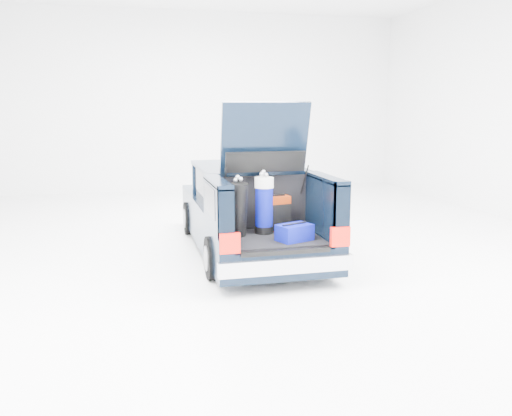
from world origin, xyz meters
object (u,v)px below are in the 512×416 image
object	(u,v)px
car	(248,211)
blue_golf_bag	(264,205)
red_suitcase	(278,213)
blue_duffel	(294,232)
black_golf_bag	(239,210)

from	to	relation	value
car	blue_golf_bag	size ratio (longest dim) A/B	5.06
red_suitcase	blue_duffel	size ratio (longest dim) A/B	1.00
red_suitcase	blue_duffel	xyz separation A→B (m)	(0.04, -0.66, -0.14)
black_golf_bag	blue_golf_bag	xyz separation A→B (m)	(0.40, 0.13, 0.03)
blue_golf_bag	black_golf_bag	bearing A→B (deg)	174.04
blue_golf_bag	blue_duffel	xyz separation A→B (m)	(0.30, -0.52, -0.30)
red_suitcase	black_golf_bag	distance (m)	0.72
black_golf_bag	blue_golf_bag	distance (m)	0.42
blue_golf_bag	blue_duffel	size ratio (longest dim) A/B	1.70
car	red_suitcase	world-z (taller)	car
car	blue_duffel	bearing A→B (deg)	-82.67
red_suitcase	blue_duffel	world-z (taller)	red_suitcase
red_suitcase	black_golf_bag	xyz separation A→B (m)	(-0.65, -0.27, 0.13)
red_suitcase	black_golf_bag	world-z (taller)	black_golf_bag
blue_duffel	blue_golf_bag	bearing A→B (deg)	98.43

